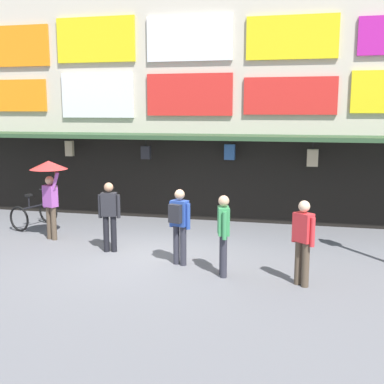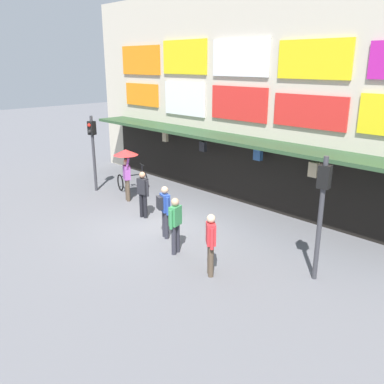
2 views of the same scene
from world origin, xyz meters
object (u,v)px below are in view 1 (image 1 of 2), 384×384
object	(u,v)px
bicycle_parked	(34,214)
pedestrian_in_black	(223,231)
pedestrian_with_umbrella	(49,178)
pedestrian_in_white	(109,213)
pedestrian_in_purple	(303,238)
pedestrian_in_green	(179,221)

from	to	relation	value
bicycle_parked	pedestrian_in_black	bearing A→B (deg)	-25.49
pedestrian_with_umbrella	pedestrian_in_white	xyz separation A→B (m)	(1.92, -0.69, -0.69)
bicycle_parked	pedestrian_in_purple	distance (m)	8.19
pedestrian_in_white	pedestrian_in_purple	world-z (taller)	same
bicycle_parked	pedestrian_in_white	bearing A→B (deg)	-29.96
pedestrian_in_green	pedestrian_in_purple	xyz separation A→B (m)	(2.62, -0.69, -0.04)
bicycle_parked	pedestrian_in_white	xyz separation A→B (m)	(3.08, -1.78, 0.55)
pedestrian_in_purple	pedestrian_in_green	bearing A→B (deg)	165.30
pedestrian_in_white	pedestrian_in_purple	distance (m)	4.67
pedestrian_in_purple	bicycle_parked	bearing A→B (deg)	157.97
bicycle_parked	pedestrian_in_purple	size ratio (longest dim) A/B	0.78
bicycle_parked	pedestrian_with_umbrella	size ratio (longest dim) A/B	0.63
pedestrian_in_green	pedestrian_in_white	world-z (taller)	same
pedestrian_in_green	pedestrian_with_umbrella	world-z (taller)	pedestrian_with_umbrella
pedestrian_in_black	pedestrian_in_purple	xyz separation A→B (m)	(1.57, -0.20, 0.00)
pedestrian_with_umbrella	pedestrian_in_white	size ratio (longest dim) A/B	1.24
bicycle_parked	pedestrian_in_green	world-z (taller)	pedestrian_in_green
pedestrian_in_green	pedestrian_in_purple	bearing A→B (deg)	-14.70
bicycle_parked	pedestrian_in_white	size ratio (longest dim) A/B	0.78
pedestrian_with_umbrella	pedestrian_in_black	xyz separation A→B (m)	(4.85, -1.77, -0.69)
pedestrian_in_white	pedestrian_in_green	bearing A→B (deg)	-17.76
pedestrian_in_black	pedestrian_in_white	bearing A→B (deg)	159.63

